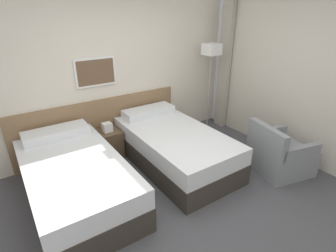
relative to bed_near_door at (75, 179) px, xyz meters
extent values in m
plane|color=#47474C|center=(1.11, -0.94, -0.29)|extent=(16.00, 16.00, 0.00)
cube|color=beige|center=(1.11, 1.08, 1.06)|extent=(10.00, 0.06, 2.70)
cube|color=#846647|center=(0.76, 1.03, 0.17)|extent=(2.80, 0.04, 0.92)
cube|color=white|center=(0.76, 1.03, 1.08)|extent=(0.64, 0.03, 0.44)
cube|color=brown|center=(0.76, 1.02, 1.08)|extent=(0.58, 0.01, 0.38)
cube|color=white|center=(3.34, -1.19, 1.06)|extent=(0.06, 4.49, 2.70)
cube|color=beige|center=(3.30, -1.19, 1.03)|extent=(0.03, 4.13, 2.64)
cube|color=#A8A393|center=(3.21, 0.70, 1.03)|extent=(0.10, 0.24, 2.64)
cube|color=#332D28|center=(0.00, -0.02, -0.14)|extent=(1.11, 2.05, 0.32)
cube|color=silver|center=(0.00, -0.02, 0.15)|extent=(1.10, 2.03, 0.25)
cube|color=silver|center=(0.00, 0.77, 0.34)|extent=(0.89, 0.34, 0.13)
cube|color=#332D28|center=(1.53, -0.02, -0.14)|extent=(1.11, 2.05, 0.32)
cube|color=silver|center=(1.53, -0.02, 0.15)|extent=(1.10, 2.03, 0.25)
cube|color=silver|center=(1.53, 0.77, 0.34)|extent=(0.89, 0.34, 0.13)
cube|color=brown|center=(0.76, 0.77, -0.06)|extent=(0.38, 0.39, 0.46)
cube|color=white|center=(0.76, 0.77, 0.24)|extent=(0.14, 0.14, 0.14)
cylinder|color=#9E9993|center=(2.79, 0.64, -0.28)|extent=(0.24, 0.24, 0.02)
cylinder|color=#9E9993|center=(2.79, 0.64, 0.47)|extent=(0.02, 0.02, 1.48)
cube|color=white|center=(2.79, 0.64, 1.30)|extent=(0.26, 0.26, 0.20)
cube|color=gray|center=(2.76, -1.05, -0.10)|extent=(0.90, 0.89, 0.38)
cube|color=gray|center=(2.44, -0.97, 0.28)|extent=(0.27, 0.73, 0.39)
cube|color=gray|center=(2.68, -1.36, 0.18)|extent=(0.64, 0.24, 0.18)
cube|color=gray|center=(2.83, -0.74, 0.18)|extent=(0.64, 0.24, 0.18)
camera|label=1|loc=(-0.56, -2.92, 1.98)|focal=28.00mm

